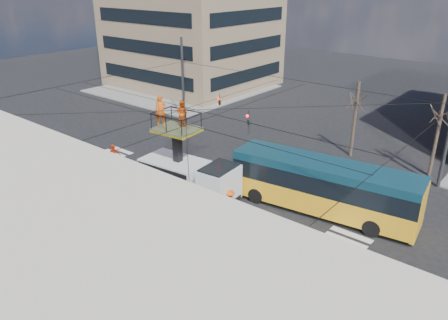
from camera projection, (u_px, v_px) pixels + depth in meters
ground at (188, 198)px, 28.17m from camera, size 120.00×120.00×0.00m
sidewalk_nw at (183, 89)px, 55.37m from camera, size 18.00×18.00×0.12m
crosswalks at (188, 198)px, 28.16m from camera, size 22.40×22.40×0.02m
overhead_network at (190, 134)px, 26.83m from camera, size 24.24×24.24×8.00m
tree_a at (357, 99)px, 33.06m from camera, size 2.00×2.00×6.00m
tree_b at (441, 114)px, 29.56m from camera, size 2.00×2.00×6.00m
utility_truck at (188, 168)px, 27.54m from camera, size 7.18×3.15×6.50m
city_bus at (323, 186)px, 25.99m from camera, size 11.35×3.92×3.20m
traffic_cone at (83, 178)px, 30.09m from camera, size 0.36×0.36×0.73m
worker_ground at (114, 158)px, 31.87m from camera, size 0.64×1.23×2.01m
flagger at (230, 202)px, 26.01m from camera, size 0.83×1.15×1.60m
parked_car_a at (14, 142)px, 35.85m from camera, size 2.63×4.18×1.33m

